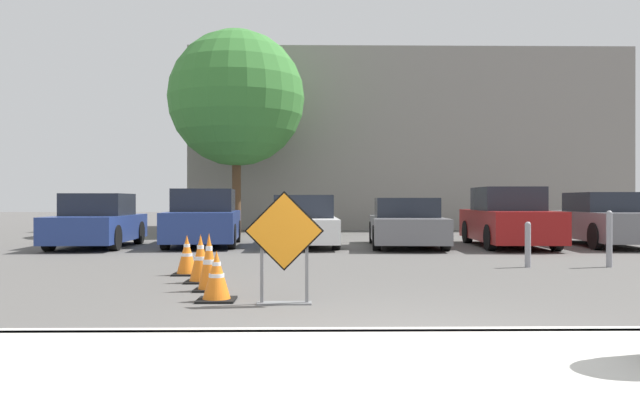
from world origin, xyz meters
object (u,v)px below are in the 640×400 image
at_px(bollard_second, 609,237).
at_px(parked_car_third, 304,223).
at_px(traffic_cone_nearest, 217,277).
at_px(traffic_cone_second, 209,262).
at_px(traffic_cone_third, 201,259).
at_px(bollard_nearest, 528,243).
at_px(parked_car_fourth, 406,224).
at_px(parked_car_sixth, 604,221).
at_px(parked_car_nearest, 98,222).
at_px(traffic_cone_fourth, 187,256).
at_px(road_closed_sign, 284,242).
at_px(parked_car_second, 204,220).
at_px(parked_car_fifth, 508,219).

bearing_deg(bollard_second, parked_car_third, 136.44).
distance_m(traffic_cone_nearest, traffic_cone_second, 0.91).
distance_m(traffic_cone_third, bollard_nearest, 6.14).
xyz_separation_m(parked_car_fourth, bollard_nearest, (1.51, -5.08, -0.16)).
xyz_separation_m(parked_car_sixth, bollard_second, (-2.47, -5.40, -0.13)).
bearing_deg(parked_car_nearest, parked_car_fourth, 177.67).
distance_m(parked_car_nearest, bollard_second, 12.44).
height_order(traffic_cone_fourth, parked_car_third, parked_car_third).
relative_size(traffic_cone_second, parked_car_fourth, 0.19).
bearing_deg(traffic_cone_third, traffic_cone_second, -72.70).
height_order(road_closed_sign, bollard_nearest, road_closed_sign).
bearing_deg(parked_car_second, parked_car_fifth, 172.69).
xyz_separation_m(road_closed_sign, bollard_nearest, (4.41, 4.09, -0.30)).
bearing_deg(traffic_cone_nearest, traffic_cone_fourth, 108.53).
distance_m(parked_car_fourth, bollard_second, 5.93).
distance_m(parked_car_nearest, parked_car_fourth, 8.28).
xyz_separation_m(parked_car_third, parked_car_fifth, (5.52, -0.43, 0.10)).
distance_m(traffic_cone_third, traffic_cone_fourth, 1.05).
bearing_deg(road_closed_sign, parked_car_fourth, 72.44).
height_order(parked_car_fifth, bollard_second, parked_car_fifth).
xyz_separation_m(traffic_cone_third, traffic_cone_fourth, (-0.40, 0.97, -0.03)).
xyz_separation_m(traffic_cone_third, parked_car_fifth, (7.03, 7.15, 0.37)).
bearing_deg(parked_car_fourth, parked_car_nearest, 3.41).
bearing_deg(parked_car_fifth, parked_car_nearest, 2.25).
relative_size(road_closed_sign, traffic_cone_third, 1.86).
height_order(road_closed_sign, traffic_cone_third, road_closed_sign).
distance_m(parked_car_nearest, parked_car_sixth, 13.81).
relative_size(traffic_cone_nearest, traffic_cone_fourth, 0.94).
relative_size(road_closed_sign, parked_car_fifth, 0.31).
xyz_separation_m(parked_car_fourth, parked_car_sixth, (5.52, 0.32, 0.07)).
xyz_separation_m(traffic_cone_second, traffic_cone_third, (-0.27, 0.87, -0.03)).
xyz_separation_m(parked_car_second, bollard_second, (8.58, -5.60, -0.15)).
height_order(parked_car_fourth, bollard_second, parked_car_fourth).
height_order(traffic_cone_fourth, parked_car_fifth, parked_car_fifth).
xyz_separation_m(traffic_cone_third, parked_car_second, (-1.25, 7.65, 0.35)).
bearing_deg(parked_car_second, traffic_cone_fourth, 93.41).
bearing_deg(traffic_cone_third, bollard_second, 15.70).
bearing_deg(traffic_cone_fourth, parked_car_sixth, 32.48).
height_order(parked_car_nearest, parked_car_third, parked_car_nearest).
height_order(traffic_cone_second, parked_car_fifth, parked_car_fifth).
xyz_separation_m(parked_car_third, bollard_second, (5.81, -5.53, -0.08)).
height_order(road_closed_sign, parked_car_second, parked_car_second).
distance_m(parked_car_nearest, bollard_nearest, 11.05).
distance_m(road_closed_sign, bollard_second, 7.22).
xyz_separation_m(parked_car_fourth, bollard_second, (3.05, -5.08, -0.05)).
bearing_deg(parked_car_sixth, bollard_second, 68.29).
xyz_separation_m(road_closed_sign, traffic_cone_fourth, (-1.77, 3.00, -0.43)).
bearing_deg(parked_car_third, traffic_cone_second, 81.14).
xyz_separation_m(road_closed_sign, traffic_cone_second, (-1.10, 1.16, -0.36)).
bearing_deg(parked_car_third, parked_car_fifth, 174.97).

